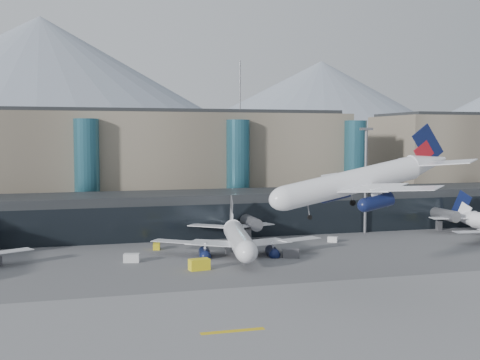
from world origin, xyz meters
name	(u,v)px	position (x,y,z in m)	size (l,w,h in m)	color
ground	(333,290)	(0.00, 0.00, 0.00)	(900.00, 900.00, 0.00)	#515154
runway_strip	(381,318)	(0.00, -15.00, 0.02)	(400.00, 40.00, 0.04)	slate
runway_markings	(381,318)	(0.00, -15.00, 0.05)	(128.00, 1.00, 0.02)	gold
concourse	(236,212)	(-0.02, 57.73, 4.97)	(170.00, 27.00, 10.00)	black
terminal_main	(122,165)	(-25.00, 90.00, 15.44)	(130.00, 30.00, 31.00)	gray
teal_towers	(165,172)	(-14.99, 74.01, 14.01)	(116.40, 19.40, 46.00)	#255768
mountain_ridge	(146,107)	(15.97, 380.00, 45.74)	(910.00, 400.00, 110.00)	gray
lightmast_mid	(366,174)	(30.00, 48.00, 14.42)	(3.00, 1.20, 25.60)	slate
hero_jet	(369,173)	(4.66, -2.05, 18.05)	(31.42, 31.88, 10.30)	white
jet_parked_mid	(237,231)	(-6.55, 32.45, 4.42)	(35.79, 36.10, 11.67)	white
veh_a	(132,258)	(-28.10, 28.70, 0.81)	(2.89, 1.62, 1.62)	silver
veh_b	(156,246)	(-21.90, 40.10, 0.65)	(2.24, 1.38, 1.29)	yellow
veh_c	(291,253)	(2.17, 24.76, 0.88)	(3.18, 1.68, 1.77)	#49494E
veh_g	(333,239)	(17.08, 38.19, 0.62)	(2.13, 1.24, 1.24)	silver
veh_h	(199,264)	(-17.16, 18.91, 0.99)	(3.58, 1.88, 1.98)	yellow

